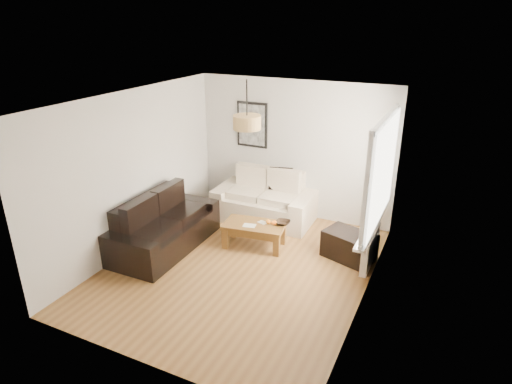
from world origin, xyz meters
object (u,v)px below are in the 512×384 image
at_px(sofa_leather, 164,224).
at_px(coffee_table, 254,235).
at_px(loveseat_cream, 265,197).
at_px(ottoman, 349,246).

xyz_separation_m(sofa_leather, coffee_table, (1.34, 0.67, -0.23)).
bearing_deg(loveseat_cream, sofa_leather, -122.49).
relative_size(coffee_table, ottoman, 1.30).
bearing_deg(loveseat_cream, ottoman, -23.65).
distance_m(loveseat_cream, sofa_leather, 2.01).
xyz_separation_m(coffee_table, ottoman, (1.54, 0.29, 0.02)).
bearing_deg(sofa_leather, ottoman, -72.14).
height_order(loveseat_cream, coffee_table, loveseat_cream).
bearing_deg(coffee_table, loveseat_cream, 105.34).
xyz_separation_m(loveseat_cream, sofa_leather, (-1.05, -1.72, -0.03)).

